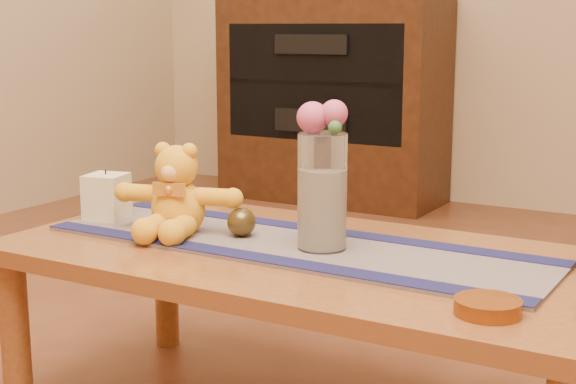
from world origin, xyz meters
The scene contains 23 objects.
coffee_table_top centered at (0.00, 0.00, 0.43)m, with size 1.40×0.70×0.04m, color brown.
table_leg_fl centered at (-0.64, -0.29, 0.21)m, with size 0.07×0.07×0.41m, color brown.
table_leg_bl centered at (-0.64, 0.29, 0.21)m, with size 0.07×0.07×0.41m, color brown.
persian_runner centered at (-0.05, 0.02, 0.45)m, with size 1.20×0.35×0.01m, color #16183F.
runner_border_near centered at (-0.05, -0.13, 0.46)m, with size 1.20×0.06×0.00m, color #151640.
runner_border_far centered at (-0.05, 0.16, 0.46)m, with size 1.20×0.06×0.00m, color #151640.
teddy_bear centered at (-0.34, -0.03, 0.56)m, with size 0.30×0.25×0.21m, color gold, non-canonical shape.
pillar_candle centered at (-0.59, -0.01, 0.52)m, with size 0.10×0.10×0.12m, color beige.
candle_wick centered at (-0.59, -0.01, 0.58)m, with size 0.00×0.00×0.01m, color black.
glass_vase centered at (0.03, 0.01, 0.59)m, with size 0.11×0.11×0.26m, color silver.
potpourri_fill centered at (0.03, 0.01, 0.55)m, with size 0.09×0.09×0.18m, color beige.
rose_left centered at (0.01, 0.00, 0.75)m, with size 0.07×0.07×0.07m, color #C74670.
rose_right centered at (0.06, 0.01, 0.76)m, with size 0.06×0.06×0.06m, color #C74670.
blue_flower_back centered at (0.04, 0.04, 0.75)m, with size 0.04×0.04×0.04m, color #4E61AB.
blue_flower_side centered at (0.00, 0.03, 0.74)m, with size 0.04×0.04×0.04m, color #4E61AB.
leaf_sprig centered at (0.07, -0.01, 0.74)m, with size 0.03×0.03×0.03m, color #33662D.
bronze_ball centered at (-0.18, 0.01, 0.49)m, with size 0.07×0.07×0.07m, color #473917.
amber_dish centered at (0.48, -0.22, 0.46)m, with size 0.12×0.12×0.03m, color #BF5914.
media_cabinet centered at (-1.20, 2.48, 0.55)m, with size 1.20×0.50×1.10m, color black.
cabinet_cavity centered at (-1.20, 2.25, 0.66)m, with size 1.02×0.03×0.61m, color black.
cabinet_shelf centered at (-1.20, 2.33, 0.66)m, with size 1.02×0.20×0.03m, color black.
stereo_upper centered at (-1.20, 2.35, 0.86)m, with size 0.42×0.28×0.10m, color black.
stereo_lower centered at (-1.20, 2.35, 0.46)m, with size 0.42×0.28×0.12m, color black.
Camera 1 is at (0.88, -1.60, 0.95)m, focal length 52.07 mm.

